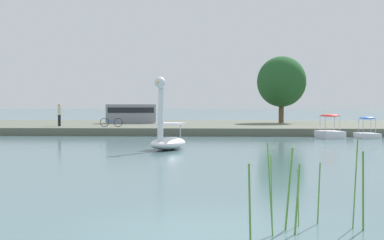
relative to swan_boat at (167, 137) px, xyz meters
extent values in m
plane|color=slate|center=(2.32, -16.58, -0.62)|extent=(661.04, 661.04, 0.00)
cube|color=#5B6051|center=(2.32, 21.29, -0.34)|extent=(147.03, 20.35, 0.56)
ellipsoid|color=white|center=(0.03, 0.11, -0.32)|extent=(2.26, 3.24, 0.60)
cylinder|color=white|center=(-0.23, -0.79, 1.26)|extent=(0.40, 0.54, 2.82)
sphere|color=white|center=(-0.26, -0.88, 2.67)|extent=(0.66, 0.66, 0.53)
cone|color=yellow|center=(-0.32, -1.09, 2.67)|extent=(0.38, 0.40, 0.29)
cube|color=white|center=(0.10, 0.34, 0.66)|extent=(1.54, 1.53, 0.08)
cylinder|color=silver|center=(-0.44, 0.50, 0.32)|extent=(0.04, 0.04, 0.68)
cylinder|color=silver|center=(0.64, 0.18, 0.32)|extent=(0.04, 0.04, 0.68)
cube|color=white|center=(10.03, 9.62, -0.38)|extent=(1.69, 2.49, 0.48)
ellipsoid|color=red|center=(10.03, 9.62, 0.90)|extent=(1.42, 1.39, 0.20)
cylinder|color=#B7B7BF|center=(9.46, 10.03, 0.38)|extent=(0.04, 0.04, 1.04)
cylinder|color=#B7B7BF|center=(10.46, 10.18, 0.38)|extent=(0.04, 0.04, 1.04)
cylinder|color=#B7B7BF|center=(9.60, 9.07, 0.38)|extent=(0.04, 0.04, 1.04)
cylinder|color=#B7B7BF|center=(10.60, 9.21, 0.38)|extent=(0.04, 0.04, 1.04)
cube|color=white|center=(12.54, 9.80, -0.45)|extent=(1.38, 2.10, 0.33)
ellipsoid|color=blue|center=(12.54, 9.80, 0.73)|extent=(1.13, 1.08, 0.20)
cylinder|color=#B7B7BF|center=(12.09, 10.16, 0.22)|extent=(0.04, 0.04, 1.01)
cylinder|color=#B7B7BF|center=(12.92, 10.23, 0.22)|extent=(0.04, 0.04, 1.01)
cylinder|color=#B7B7BF|center=(12.16, 9.36, 0.22)|extent=(0.04, 0.04, 1.01)
cylinder|color=#B7B7BF|center=(12.99, 9.44, 0.22)|extent=(0.04, 0.04, 1.01)
cylinder|color=brown|center=(8.43, 23.03, 1.31)|extent=(0.47, 0.47, 2.74)
ellipsoid|color=#235628|center=(8.43, 23.03, 3.80)|extent=(6.30, 6.43, 4.70)
cube|color=black|center=(-9.96, 14.61, 0.38)|extent=(0.27, 0.28, 0.89)
cube|color=beige|center=(-9.96, 14.61, 1.16)|extent=(0.30, 0.31, 0.67)
sphere|color=tan|center=(-9.96, 14.61, 1.61)|extent=(0.22, 0.22, 0.22)
torus|color=black|center=(-5.06, 13.49, 0.27)|extent=(0.67, 0.09, 0.67)
torus|color=black|center=(-6.11, 13.42, 0.27)|extent=(0.67, 0.09, 0.67)
cube|color=#1E59A5|center=(-5.58, 13.46, 0.38)|extent=(0.94, 0.11, 0.04)
cylinder|color=#1E59A5|center=(-5.79, 13.44, 0.48)|extent=(0.03, 0.03, 0.28)
cube|color=gray|center=(-5.39, 21.30, 0.81)|extent=(4.68, 2.40, 1.73)
cube|color=black|center=(-5.39, 21.30, 1.15)|extent=(4.33, 2.39, 0.48)
cylinder|color=#568E38|center=(3.36, -16.75, 0.16)|extent=(0.11, 0.07, 1.55)
cylinder|color=#568E38|center=(3.93, -16.05, -0.10)|extent=(0.04, 0.06, 1.04)
cylinder|color=#568E38|center=(4.91, -16.18, 0.18)|extent=(0.08, 0.07, 1.60)
cylinder|color=#568E38|center=(3.00, -17.07, 0.00)|extent=(0.06, 0.08, 1.25)
cylinder|color=#568E38|center=(4.35, -15.82, -0.06)|extent=(0.08, 0.09, 1.12)
cylinder|color=#568E38|center=(3.83, -16.62, -0.03)|extent=(0.12, 0.11, 1.18)
cylinder|color=#568E38|center=(5.00, -16.35, 0.08)|extent=(0.08, 0.15, 1.40)
cylinder|color=#568E38|center=(3.72, -16.42, 0.11)|extent=(0.13, 0.16, 1.47)
cylinder|color=#568E38|center=(3.39, -16.67, 0.05)|extent=(0.04, 0.17, 1.33)
camera|label=1|loc=(2.48, -25.37, 1.56)|focal=48.26mm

